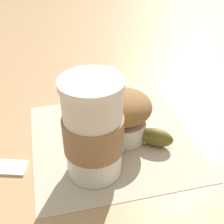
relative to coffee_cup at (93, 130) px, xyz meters
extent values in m
plane|color=tan|center=(0.06, -0.05, -0.08)|extent=(3.00, 3.00, 0.00)
cube|color=beige|center=(0.06, -0.05, -0.08)|extent=(0.30, 0.30, 0.00)
cylinder|color=white|center=(0.00, 0.00, 0.00)|extent=(0.08, 0.08, 0.14)
cylinder|color=white|center=(0.00, 0.00, 0.07)|extent=(0.09, 0.09, 0.01)
cylinder|color=#997551|center=(0.00, 0.00, -0.01)|extent=(0.09, 0.09, 0.05)
cylinder|color=white|center=(0.06, -0.07, -0.06)|extent=(0.08, 0.08, 0.04)
ellipsoid|color=olive|center=(0.06, -0.07, -0.01)|extent=(0.09, 0.09, 0.05)
ellipsoid|color=#D6CC4C|center=(0.11, -0.04, -0.06)|extent=(0.06, 0.04, 0.03)
ellipsoid|color=#D6CC4C|center=(0.06, -0.07, -0.06)|extent=(0.08, 0.06, 0.03)
ellipsoid|color=brown|center=(0.02, -0.11, -0.06)|extent=(0.06, 0.06, 0.03)
cube|color=white|center=(0.05, 0.12, -0.07)|extent=(0.05, 0.06, 0.01)
camera|label=1|loc=(-0.33, 0.09, 0.26)|focal=50.00mm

